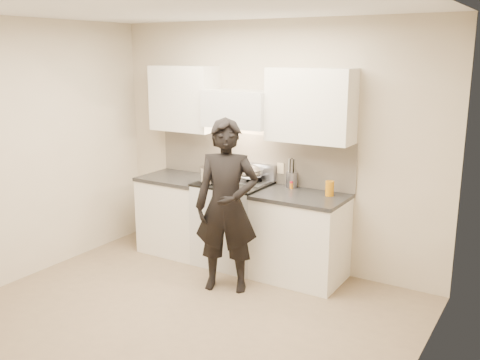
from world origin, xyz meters
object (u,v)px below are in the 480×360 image
(wok, at_px, (250,172))
(person, at_px, (227,206))
(counter_right, at_px, (300,237))
(utensil_crock, at_px, (292,179))
(stove, at_px, (234,223))

(wok, bearing_deg, person, -76.64)
(counter_right, distance_m, wok, 0.93)
(utensil_crock, bearing_deg, stove, -159.34)
(stove, height_order, utensil_crock, utensil_crock)
(stove, bearing_deg, person, -63.56)
(wok, relative_size, person, 0.23)
(counter_right, bearing_deg, wok, 168.43)
(stove, height_order, person, person)
(stove, height_order, counter_right, stove)
(wok, distance_m, utensil_crock, 0.49)
(stove, bearing_deg, wok, 49.32)
(counter_right, relative_size, utensil_crock, 2.90)
(counter_right, bearing_deg, stove, -180.00)
(person, bearing_deg, counter_right, 27.42)
(wok, height_order, person, person)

